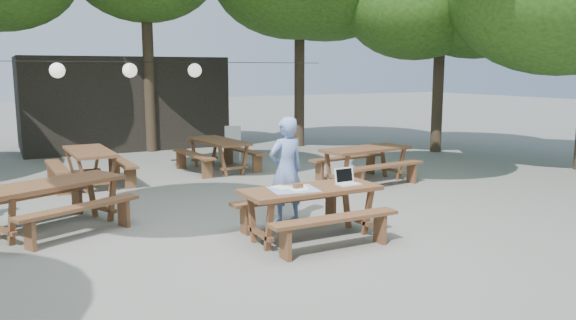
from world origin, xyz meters
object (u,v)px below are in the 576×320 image
Objects in this scene: main_picnic_table at (311,212)px; plastic_chair at (233,150)px; picnic_table_nw at (55,205)px; woman at (286,170)px.

main_picnic_table is 2.22× the size of plastic_chair.
picnic_table_nw is at bearing -111.08° from plastic_chair.
woman is (3.31, -1.23, 0.46)m from picnic_table_nw.
woman is at bearing -81.38° from plastic_chair.
woman reaches higher than picnic_table_nw.
picnic_table_nw is 1.41× the size of woman.
picnic_table_nw is 7.09m from plastic_chair.
picnic_table_nw is at bearing 145.73° from main_picnic_table.
plastic_chair reaches higher than main_picnic_table.
main_picnic_table is 7.45m from plastic_chair.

